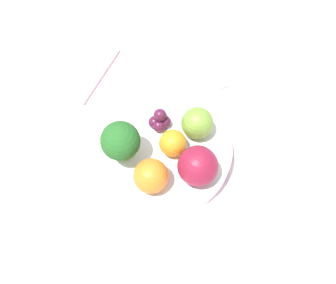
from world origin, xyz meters
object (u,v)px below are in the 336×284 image
bowl (168,150)px  spoon (211,73)px  grape_cluster (163,120)px  apple_red (201,166)px  apple_green (200,123)px  orange_front (154,176)px  orange_back (176,143)px  broccoli (124,141)px  napkin (79,68)px

bowl → spoon: bearing=64.2°
bowl → grape_cluster: grape_cluster is taller
apple_red → apple_green: apple_red is taller
orange_front → orange_back: bearing=60.0°
broccoli → apple_green: size_ratio=1.49×
grape_cluster → orange_back: bearing=-68.2°
bowl → broccoli: 0.09m
apple_red → orange_back: bearing=128.4°
broccoli → apple_red: size_ratio=1.28×
orange_back → napkin: orange_back is taller
broccoli → spoon: 0.25m
apple_green → apple_red: bearing=-93.4°
apple_red → grape_cluster: apple_red is taller
orange_back → spoon: (0.07, 0.18, -0.05)m
apple_red → grape_cluster: (-0.05, 0.09, -0.02)m
apple_red → spoon: (0.04, 0.22, -0.06)m
apple_red → orange_front: bearing=-169.3°
broccoli → grape_cluster: broccoli is taller
orange_front → orange_back: (0.03, 0.05, -0.00)m
orange_front → bowl: bearing=72.3°
orange_front → napkin: size_ratio=0.28×
bowl → orange_back: size_ratio=5.06×
napkin → spoon: bearing=-3.9°
orange_back → napkin: 0.26m
orange_back → napkin: size_ratio=0.23×
napkin → apple_red: bearing=-48.9°
orange_back → apple_green: bearing=40.3°
broccoli → apple_red: 0.11m
bowl → orange_back: (0.01, -0.01, 0.04)m
grape_cluster → bowl: bearing=-79.5°
apple_red → orange_back: (-0.03, 0.04, -0.01)m
spoon → orange_back: bearing=-111.7°
bowl → broccoli: size_ratio=2.81×
apple_green → grape_cluster: (-0.06, 0.01, -0.01)m
grape_cluster → spoon: 0.16m
napkin → apple_green: bearing=-37.8°
spoon → apple_red: bearing=-99.9°
apple_green → grape_cluster: size_ratio=1.30×
broccoli → grape_cluster: bearing=45.8°
napkin → grape_cluster: bearing=-43.9°
broccoli → spoon: (0.14, 0.19, -0.07)m
orange_back → spoon: 0.20m
apple_red → orange_front: (-0.06, -0.01, -0.00)m
grape_cluster → apple_red: bearing=-59.6°
apple_red → spoon: apple_red is taller
apple_red → napkin: 0.32m
apple_red → broccoli: bearing=163.2°
orange_front → grape_cluster: bearing=82.7°
orange_back → apple_red: bearing=-51.6°
apple_red → napkin: (-0.21, 0.24, -0.06)m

